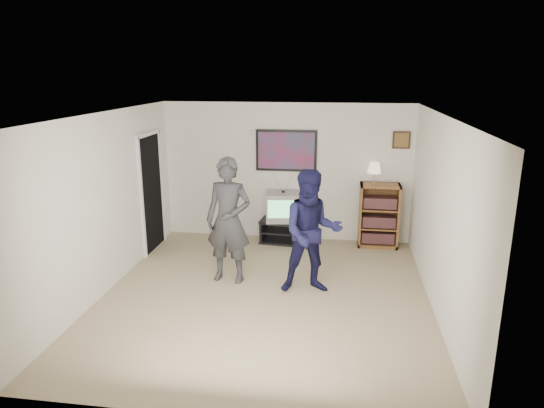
% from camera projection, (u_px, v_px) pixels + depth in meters
% --- Properties ---
extents(room_shell, '(4.51, 5.00, 2.51)m').
position_uv_depth(room_shell, '(269.00, 203.00, 6.76)').
color(room_shell, '#827352').
rests_on(room_shell, ground).
extents(media_stand, '(0.88, 0.54, 0.42)m').
position_uv_depth(media_stand, '(284.00, 231.00, 8.83)').
color(media_stand, black).
rests_on(media_stand, room_shell).
extents(crt_television, '(0.68, 0.60, 0.52)m').
position_uv_depth(crt_television, '(283.00, 206.00, 8.71)').
color(crt_television, gray).
rests_on(crt_television, media_stand).
extents(bookshelf, '(0.69, 0.39, 1.13)m').
position_uv_depth(bookshelf, '(379.00, 215.00, 8.56)').
color(bookshelf, brown).
rests_on(bookshelf, room_shell).
extents(table_lamp, '(0.24, 0.24, 0.39)m').
position_uv_depth(table_lamp, '(374.00, 173.00, 8.38)').
color(table_lamp, '#FEDEC0').
rests_on(table_lamp, bookshelf).
extents(person_tall, '(0.73, 0.53, 1.86)m').
position_uv_depth(person_tall, '(229.00, 221.00, 7.05)').
color(person_tall, '#2D2D2F').
rests_on(person_tall, room_shell).
extents(person_short, '(0.96, 0.81, 1.76)m').
position_uv_depth(person_short, '(312.00, 232.00, 6.70)').
color(person_short, '#131335').
rests_on(person_short, room_shell).
extents(controller_left, '(0.06, 0.13, 0.04)m').
position_uv_depth(controller_left, '(228.00, 196.00, 7.16)').
color(controller_left, white).
rests_on(controller_left, person_tall).
extents(controller_right, '(0.06, 0.12, 0.03)m').
position_uv_depth(controller_right, '(315.00, 222.00, 6.87)').
color(controller_right, white).
rests_on(controller_right, person_short).
extents(poster, '(1.10, 0.03, 0.75)m').
position_uv_depth(poster, '(286.00, 151.00, 8.68)').
color(poster, black).
rests_on(poster, room_shell).
extents(air_vent, '(0.28, 0.02, 0.14)m').
position_uv_depth(air_vent, '(256.00, 133.00, 8.68)').
color(air_vent, white).
rests_on(air_vent, room_shell).
extents(small_picture, '(0.30, 0.03, 0.30)m').
position_uv_depth(small_picture, '(401.00, 140.00, 8.35)').
color(small_picture, black).
rests_on(small_picture, room_shell).
extents(doorway, '(0.03, 0.85, 2.00)m').
position_uv_depth(doorway, '(151.00, 193.00, 8.33)').
color(doorway, black).
rests_on(doorway, room_shell).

